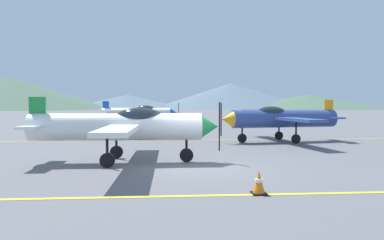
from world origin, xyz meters
name	(u,v)px	position (x,y,z in m)	size (l,w,h in m)	color
ground_plane	(198,167)	(0.00, 0.00, 0.00)	(400.00, 400.00, 0.00)	slate
apron_line_near	(212,196)	(0.00, -3.89, 0.01)	(80.00, 0.16, 0.01)	yellow
apron_line_far	(185,140)	(0.00, 9.00, 0.01)	(80.00, 0.16, 0.01)	yellow
airplane_near	(124,126)	(-2.71, 1.07, 1.40)	(7.18, 8.29, 2.49)	white
airplane_mid	(280,118)	(5.53, 7.74, 1.40)	(7.28, 8.34, 2.49)	#33478C
airplane_far	(140,113)	(-3.63, 19.72, 1.40)	(7.29, 8.33, 2.49)	silver
car_sedan	(253,117)	(8.03, 24.07, 0.84)	(2.35, 4.45, 1.62)	red
traffic_cone_side	(259,183)	(1.17, -3.81, 0.29)	(0.36, 0.36, 0.59)	black
hill_left	(8,93)	(-68.29, 138.87, 6.82)	(87.15, 87.15, 13.65)	#4C6651
hill_centerleft	(127,102)	(-20.62, 158.20, 3.34)	(57.05, 57.05, 6.68)	slate
hill_centerright	(231,96)	(30.77, 159.77, 6.30)	(78.19, 78.19, 12.61)	slate
hill_right	(308,102)	(62.54, 140.40, 3.24)	(67.54, 67.54, 6.48)	#4C6651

